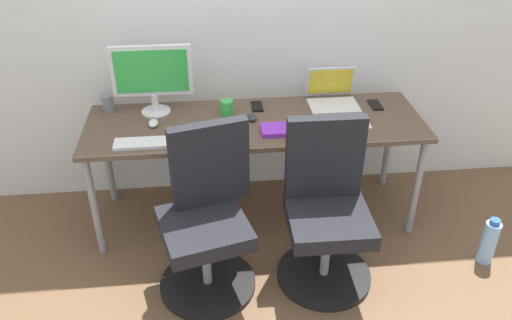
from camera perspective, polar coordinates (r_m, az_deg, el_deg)
The scene contains 18 objects.
ground_plane at distance 3.53m, azimuth -0.08°, elevation -5.86°, with size 5.28×5.28×0.00m, color brown.
back_wall at distance 3.30m, azimuth -0.84°, elevation 16.80°, with size 4.40×0.04×2.60m, color silver.
desk at distance 3.17m, azimuth -0.09°, elevation 3.38°, with size 2.04×0.65×0.70m.
office_chair_left at distance 2.81m, azimuth -5.40°, elevation -6.53°, with size 0.54×0.54×0.94m.
office_chair_right at distance 2.88m, azimuth 7.70°, elevation -5.65°, with size 0.54×0.54×0.94m.
water_bottle_on_floor at distance 3.37m, azimuth 24.18°, elevation -8.17°, with size 0.09×0.09×0.31m.
desktop_monitor at distance 3.21m, azimuth -11.34°, elevation 9.14°, with size 0.48×0.18×0.43m.
open_laptop at distance 3.38m, azimuth 8.37°, elevation 6.97°, with size 0.31×0.27×0.22m.
keyboard_by_monitor at distance 2.97m, azimuth -12.12°, elevation 1.83°, with size 0.34×0.12×0.02m, color silver.
keyboard_by_laptop at distance 3.12m, azimuth 9.38°, elevation 3.72°, with size 0.34×0.12×0.02m, color #B7B7B7.
mouse_by_monitor at distance 3.16m, azimuth -0.43°, elevation 4.72°, with size 0.06×0.10×0.03m, color #2D2D2D.
mouse_by_laptop at distance 3.15m, azimuth -11.20°, elevation 3.99°, with size 0.06×0.10×0.03m, color silver.
coffee_mug at distance 3.22m, azimuth -3.21°, elevation 5.78°, with size 0.08×0.08×0.09m, color green.
pen_cup at distance 3.38m, azimuth -15.93°, elevation 6.02°, with size 0.07×0.07×0.10m, color slate.
phone_near_laptop at distance 3.32m, azimuth 0.10°, elevation 5.90°, with size 0.07×0.14×0.01m, color black.
phone_near_monitor at distance 3.42m, azimuth 12.97°, elevation 5.91°, with size 0.07×0.14×0.01m, color black.
notebook at distance 3.03m, azimuth 2.52°, elevation 3.36°, with size 0.21×0.15×0.03m, color purple.
paper_pile at distance 3.00m, azimuth -3.51°, elevation 2.84°, with size 0.21×0.30×0.01m, color white.
Camera 1 is at (-0.28, -2.77, 2.17)m, focal length 36.46 mm.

